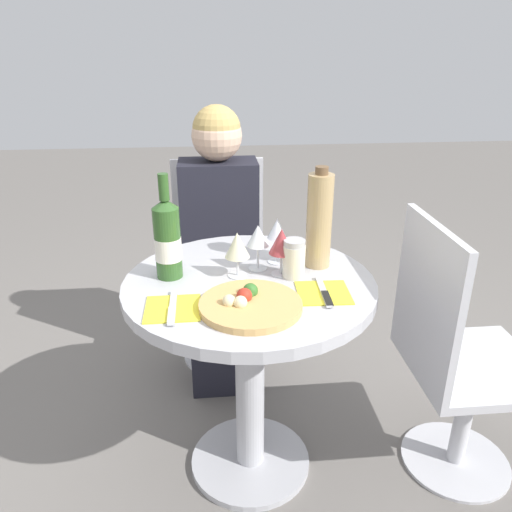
# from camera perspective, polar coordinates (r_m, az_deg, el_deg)

# --- Properties ---
(ground_plane) EXTENTS (12.00, 12.00, 0.00)m
(ground_plane) POSITION_cam_1_polar(r_m,az_deg,el_deg) (1.96, -0.64, -22.51)
(ground_plane) COLOR slate
(ground_plane) RESTS_ON ground
(dining_table) EXTENTS (0.77, 0.77, 0.74)m
(dining_table) POSITION_cam_1_polar(r_m,az_deg,el_deg) (1.61, -0.73, -8.67)
(dining_table) COLOR #B2B2B7
(dining_table) RESTS_ON ground_plane
(chair_behind_diner) EXTENTS (0.42, 0.42, 0.92)m
(chair_behind_diner) POSITION_cam_1_polar(r_m,az_deg,el_deg) (2.33, -4.07, -1.30)
(chair_behind_diner) COLOR silver
(chair_behind_diner) RESTS_ON ground_plane
(seated_diner) EXTENTS (0.33, 0.42, 1.18)m
(seated_diner) POSITION_cam_1_polar(r_m,az_deg,el_deg) (2.16, -4.05, 0.01)
(seated_diner) COLOR black
(seated_diner) RESTS_ON ground_plane
(chair_empty_side) EXTENTS (0.42, 0.42, 0.92)m
(chair_empty_side) POSITION_cam_1_polar(r_m,az_deg,el_deg) (1.80, 21.68, -11.22)
(chair_empty_side) COLOR silver
(chair_empty_side) RESTS_ON ground_plane
(pizza_large) EXTENTS (0.28, 0.28, 0.05)m
(pizza_large) POSITION_cam_1_polar(r_m,az_deg,el_deg) (1.36, -0.76, -5.50)
(pizza_large) COLOR tan
(pizza_large) RESTS_ON dining_table
(wine_bottle) EXTENTS (0.08, 0.08, 0.32)m
(wine_bottle) POSITION_cam_1_polar(r_m,az_deg,el_deg) (1.52, -10.09, 1.91)
(wine_bottle) COLOR #2D5623
(wine_bottle) RESTS_ON dining_table
(tall_carafe) EXTENTS (0.08, 0.08, 0.32)m
(tall_carafe) POSITION_cam_1_polar(r_m,az_deg,el_deg) (1.58, 7.24, 4.06)
(tall_carafe) COLOR tan
(tall_carafe) RESTS_ON dining_table
(sugar_shaker) EXTENTS (0.07, 0.07, 0.12)m
(sugar_shaker) POSITION_cam_1_polar(r_m,az_deg,el_deg) (1.52, 4.36, -0.33)
(sugar_shaker) COLOR silver
(sugar_shaker) RESTS_ON dining_table
(wine_glass_center) EXTENTS (0.07, 0.07, 0.15)m
(wine_glass_center) POSITION_cam_1_polar(r_m,az_deg,el_deg) (1.55, 0.22, 2.22)
(wine_glass_center) COLOR silver
(wine_glass_center) RESTS_ON dining_table
(wine_glass_front_right) EXTENTS (0.08, 0.08, 0.15)m
(wine_glass_front_right) POSITION_cam_1_polar(r_m,az_deg,el_deg) (1.52, 2.93, 1.62)
(wine_glass_front_right) COLOR silver
(wine_glass_front_right) RESTS_ON dining_table
(wine_glass_back_right) EXTENTS (0.06, 0.06, 0.15)m
(wine_glass_back_right) POSITION_cam_1_polar(r_m,az_deg,el_deg) (1.60, 2.45, 3.02)
(wine_glass_back_right) COLOR silver
(wine_glass_back_right) RESTS_ON dining_table
(wine_glass_front_left) EXTENTS (0.08, 0.08, 0.14)m
(wine_glass_front_left) POSITION_cam_1_polar(r_m,az_deg,el_deg) (1.51, -2.16, 1.19)
(wine_glass_front_left) COLOR silver
(wine_glass_front_left) RESTS_ON dining_table
(place_setting_left) EXTENTS (0.15, 0.19, 0.01)m
(place_setting_left) POSITION_cam_1_polar(r_m,az_deg,el_deg) (1.38, -9.51, -5.95)
(place_setting_left) COLOR yellow
(place_setting_left) RESTS_ON dining_table
(place_setting_right) EXTENTS (0.16, 0.19, 0.01)m
(place_setting_right) POSITION_cam_1_polar(r_m,az_deg,el_deg) (1.45, 7.74, -4.19)
(place_setting_right) COLOR yellow
(place_setting_right) RESTS_ON dining_table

